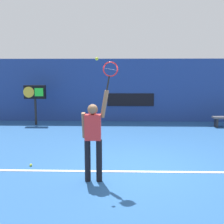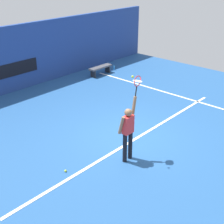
{
  "view_description": "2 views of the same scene",
  "coord_description": "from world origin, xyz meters",
  "px_view_note": "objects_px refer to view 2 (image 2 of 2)",
  "views": [
    {
      "loc": [
        -0.5,
        -6.8,
        2.38
      ],
      "look_at": [
        -0.68,
        -0.48,
        1.46
      ],
      "focal_mm": 45.41,
      "sensor_mm": 36.0,
      "label": 1
    },
    {
      "loc": [
        -7.46,
        -6.05,
        5.44
      ],
      "look_at": [
        -1.28,
        -0.46,
        1.53
      ],
      "focal_mm": 51.45,
      "sensor_mm": 36.0,
      "label": 2
    }
  ],
  "objects_px": {
    "tennis_ball": "(133,77)",
    "water_bottle": "(114,68)",
    "court_bench": "(101,68)",
    "tennis_player": "(128,130)",
    "spare_ball": "(65,171)",
    "tennis_racket": "(137,82)"
  },
  "relations": [
    {
      "from": "tennis_racket",
      "to": "court_bench",
      "type": "bearing_deg",
      "value": 51.7
    },
    {
      "from": "tennis_ball",
      "to": "water_bottle",
      "type": "bearing_deg",
      "value": 45.03
    },
    {
      "from": "tennis_player",
      "to": "tennis_ball",
      "type": "relative_size",
      "value": 29.25
    },
    {
      "from": "court_bench",
      "to": "water_bottle",
      "type": "bearing_deg",
      "value": 0.0
    },
    {
      "from": "tennis_player",
      "to": "spare_ball",
      "type": "relative_size",
      "value": 29.25
    },
    {
      "from": "tennis_player",
      "to": "tennis_ball",
      "type": "distance_m",
      "value": 1.62
    },
    {
      "from": "tennis_ball",
      "to": "court_bench",
      "type": "bearing_deg",
      "value": 50.37
    },
    {
      "from": "tennis_player",
      "to": "court_bench",
      "type": "height_order",
      "value": "tennis_player"
    },
    {
      "from": "water_bottle",
      "to": "spare_ball",
      "type": "xyz_separation_m",
      "value": [
        -8.0,
        -5.3,
        -0.09
      ]
    },
    {
      "from": "water_bottle",
      "to": "tennis_ball",
      "type": "bearing_deg",
      "value": -134.97
    },
    {
      "from": "tennis_player",
      "to": "court_bench",
      "type": "relative_size",
      "value": 1.42
    },
    {
      "from": "court_bench",
      "to": "spare_ball",
      "type": "xyz_separation_m",
      "value": [
        -6.94,
        -5.3,
        -0.3
      ]
    },
    {
      "from": "court_bench",
      "to": "spare_ball",
      "type": "bearing_deg",
      "value": -142.64
    },
    {
      "from": "tennis_player",
      "to": "tennis_racket",
      "type": "distance_m",
      "value": 1.42
    },
    {
      "from": "tennis_player",
      "to": "water_bottle",
      "type": "relative_size",
      "value": 8.29
    },
    {
      "from": "water_bottle",
      "to": "spare_ball",
      "type": "relative_size",
      "value": 3.53
    },
    {
      "from": "tennis_ball",
      "to": "spare_ball",
      "type": "distance_m",
      "value": 3.28
    },
    {
      "from": "tennis_ball",
      "to": "spare_ball",
      "type": "height_order",
      "value": "tennis_ball"
    },
    {
      "from": "tennis_player",
      "to": "spare_ball",
      "type": "height_order",
      "value": "tennis_player"
    },
    {
      "from": "tennis_racket",
      "to": "spare_ball",
      "type": "relative_size",
      "value": 9.16
    },
    {
      "from": "tennis_player",
      "to": "tennis_ball",
      "type": "bearing_deg",
      "value": -25.51
    },
    {
      "from": "tennis_player",
      "to": "tennis_ball",
      "type": "height_order",
      "value": "tennis_ball"
    }
  ]
}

